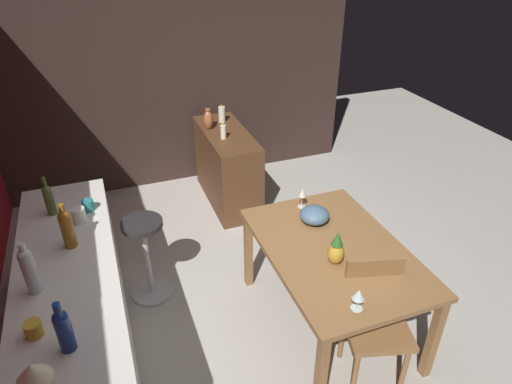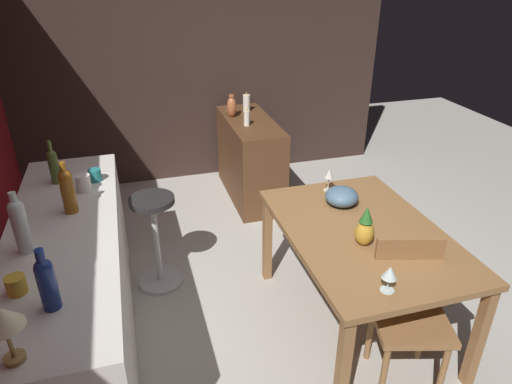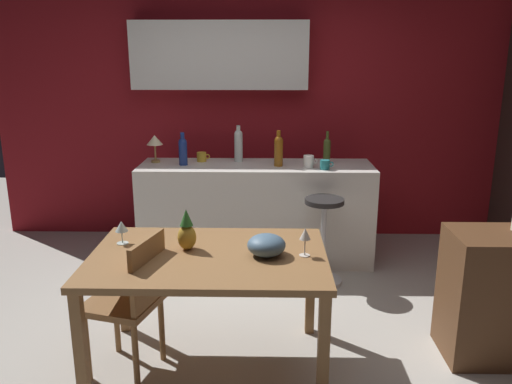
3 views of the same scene
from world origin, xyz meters
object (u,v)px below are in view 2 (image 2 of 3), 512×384
(cup_teal, at_px, (95,175))
(pillar_candle_tall, at_px, (247,118))
(dining_table, at_px, (362,241))
(wine_bottle_amber, at_px, (67,189))
(cup_white, at_px, (84,183))
(wine_bottle_olive, at_px, (54,165))
(pillar_candle_short, at_px, (246,103))
(counter_lamp, at_px, (2,321))
(wine_glass_left, at_px, (329,174))
(fruit_bowl, at_px, (342,196))
(pineapple_centerpiece, at_px, (365,228))
(vase_copper, at_px, (232,107))
(chair_near_window, at_px, (408,308))
(cup_mustard, at_px, (16,285))
(wine_bottle_cobalt, at_px, (47,281))
(wine_glass_right, at_px, (390,273))
(bar_stool, at_px, (156,239))
(sideboard_cabinet, at_px, (250,159))
(wine_bottle_clear, at_px, (20,224))

(cup_teal, height_order, pillar_candle_tall, pillar_candle_tall)
(dining_table, height_order, wine_bottle_amber, wine_bottle_amber)
(cup_white, bearing_deg, wine_bottle_amber, 166.47)
(wine_bottle_amber, bearing_deg, wine_bottle_olive, 14.92)
(wine_bottle_olive, relative_size, pillar_candle_short, 1.51)
(dining_table, height_order, counter_lamp, counter_lamp)
(wine_glass_left, distance_m, fruit_bowl, 0.23)
(cup_teal, bearing_deg, pineapple_centerpiece, -123.31)
(counter_lamp, xyz_separation_m, vase_copper, (2.85, -1.52, -0.17))
(chair_near_window, relative_size, wine_bottle_amber, 2.75)
(pillar_candle_tall, bearing_deg, pillar_candle_short, -14.97)
(wine_bottle_olive, bearing_deg, cup_mustard, 176.57)
(chair_near_window, height_order, wine_bottle_amber, wine_bottle_amber)
(wine_bottle_cobalt, bearing_deg, pillar_candle_short, -30.52)
(wine_glass_right, bearing_deg, pillar_candle_tall, 1.66)
(cup_teal, height_order, counter_lamp, counter_lamp)
(fruit_bowl, xyz_separation_m, cup_white, (0.37, 1.64, 0.15))
(bar_stool, height_order, wine_bottle_amber, wine_bottle_amber)
(cup_teal, bearing_deg, wine_glass_right, -134.80)
(wine_glass_left, relative_size, cup_teal, 1.43)
(wine_glass_left, xyz_separation_m, wine_bottle_cobalt, (-0.97, 1.73, 0.17))
(wine_glass_right, bearing_deg, cup_white, 49.40)
(cup_white, bearing_deg, counter_lamp, 171.91)
(wine_glass_right, xyz_separation_m, cup_mustard, (0.28, 1.71, 0.10))
(pineapple_centerpiece, height_order, counter_lamp, counter_lamp)
(sideboard_cabinet, xyz_separation_m, fruit_bowl, (-1.68, -0.17, 0.39))
(wine_bottle_cobalt, height_order, cup_mustard, wine_bottle_cobalt)
(sideboard_cabinet, relative_size, cup_mustard, 9.03)
(wine_bottle_cobalt, bearing_deg, vase_copper, -28.72)
(wine_bottle_amber, bearing_deg, chair_near_window, -116.83)
(wine_glass_left, distance_m, counter_lamp, 2.23)
(wine_bottle_clear, height_order, vase_copper, wine_bottle_clear)
(dining_table, bearing_deg, wine_bottle_clear, 87.64)
(sideboard_cabinet, height_order, pineapple_centerpiece, pineapple_centerpiece)
(chair_near_window, bearing_deg, counter_lamp, 97.14)
(fruit_bowl, relative_size, counter_lamp, 0.89)
(pineapple_centerpiece, bearing_deg, sideboard_cabinet, 2.29)
(fruit_bowl, height_order, vase_copper, vase_copper)
(dining_table, xyz_separation_m, cup_white, (0.71, 1.63, 0.30))
(counter_lamp, height_order, pillar_candle_short, counter_lamp)
(vase_copper, bearing_deg, bar_stool, 146.12)
(vase_copper, bearing_deg, wine_bottle_amber, 141.21)
(wine_bottle_olive, bearing_deg, fruit_bowl, -106.67)
(wine_glass_left, relative_size, fruit_bowl, 0.75)
(wine_glass_left, xyz_separation_m, fruit_bowl, (-0.22, 0.00, -0.06))
(fruit_bowl, xyz_separation_m, wine_bottle_cobalt, (-0.75, 1.73, 0.24))
(cup_mustard, relative_size, vase_copper, 0.55)
(wine_glass_right, bearing_deg, pillar_candle_short, -0.89)
(fruit_bowl, xyz_separation_m, pillar_candle_short, (1.96, 0.13, 0.10))
(cup_mustard, xyz_separation_m, pillar_candle_tall, (2.14, -1.64, -0.05))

